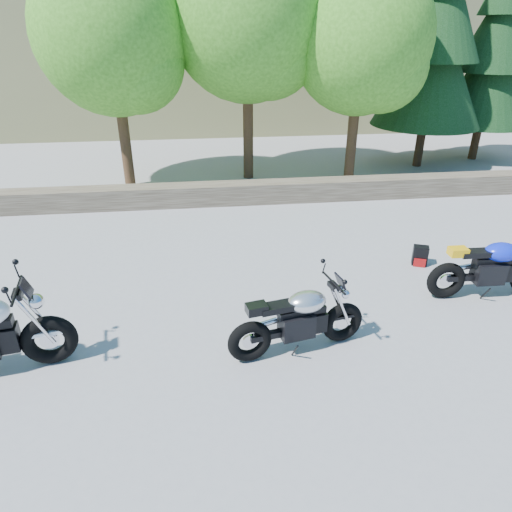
{
  "coord_description": "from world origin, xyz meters",
  "views": [
    {
      "loc": [
        -0.57,
        -5.2,
        3.87
      ],
      "look_at": [
        0.2,
        1.0,
        0.75
      ],
      "focal_mm": 32.0,
      "sensor_mm": 36.0,
      "label": 1
    }
  ],
  "objects": [
    {
      "name": "conifer_near",
      "position": [
        6.2,
        8.2,
        3.68
      ],
      "size": [
        3.17,
        3.17,
        7.06
      ],
      "color": "#382314",
      "rests_on": "ground"
    },
    {
      "name": "silver_bike",
      "position": [
        0.59,
        -0.37,
        0.47
      ],
      "size": [
        1.9,
        0.66,
        0.96
      ],
      "rotation": [
        0.0,
        0.0,
        0.2
      ],
      "color": "black",
      "rests_on": "ground"
    },
    {
      "name": "tree_decid_mid",
      "position": [
        0.91,
        7.54,
        4.04
      ],
      "size": [
        4.08,
        4.08,
        6.24
      ],
      "color": "#382314",
      "rests_on": "ground"
    },
    {
      "name": "stone_wall",
      "position": [
        0.0,
        5.5,
        0.25
      ],
      "size": [
        22.0,
        0.55,
        0.5
      ],
      "primitive_type": "cube",
      "color": "#433A2D",
      "rests_on": "ground"
    },
    {
      "name": "tree_decid_right",
      "position": [
        3.71,
        6.94,
        3.5
      ],
      "size": [
        3.54,
        3.54,
        5.41
      ],
      "color": "#382314",
      "rests_on": "ground"
    },
    {
      "name": "conifer_far",
      "position": [
        8.4,
        8.8,
        3.27
      ],
      "size": [
        2.82,
        2.82,
        6.27
      ],
      "color": "#382314",
      "rests_on": "ground"
    },
    {
      "name": "blue_bike",
      "position": [
        3.89,
        0.63,
        0.49
      ],
      "size": [
        2.01,
        0.64,
        1.01
      ],
      "rotation": [
        0.0,
        0.0,
        -0.03
      ],
      "color": "black",
      "rests_on": "ground"
    },
    {
      "name": "backpack",
      "position": [
        3.31,
        1.79,
        0.17
      ],
      "size": [
        0.31,
        0.3,
        0.36
      ],
      "rotation": [
        0.0,
        0.0,
        -0.38
      ],
      "color": "black",
      "rests_on": "ground"
    },
    {
      "name": "ground",
      "position": [
        0.0,
        0.0,
        0.0
      ],
      "size": [
        90.0,
        90.0,
        0.0
      ],
      "primitive_type": "plane",
      "color": "gray",
      "rests_on": "ground"
    },
    {
      "name": "tree_decid_left",
      "position": [
        -2.39,
        7.14,
        3.63
      ],
      "size": [
        3.67,
        3.67,
        5.62
      ],
      "color": "#382314",
      "rests_on": "ground"
    }
  ]
}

